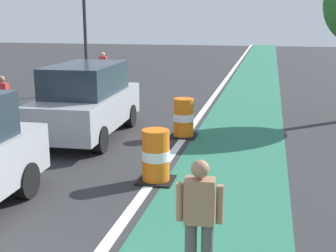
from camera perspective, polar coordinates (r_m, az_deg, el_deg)
name	(u,v)px	position (r m, az deg, el deg)	size (l,w,h in m)	color
bike_lane_strip	(245,116)	(16.00, 9.42, 1.25)	(2.50, 80.00, 0.01)	#286B51
lane_divider_stripe	(201,114)	(16.14, 4.09, 1.50)	(0.20, 80.00, 0.01)	silver
skateboarder_on_lane	(199,222)	(5.71, 3.87, -11.64)	(0.57, 0.81, 1.69)	black
parked_suv_second	(87,101)	(13.04, -9.95, 3.09)	(2.04, 4.66, 2.04)	#9EA0A5
traffic_barrel_front	(156,157)	(9.47, -1.51, -3.77)	(0.73, 0.73, 1.09)	orange
traffic_barrel_mid	(184,118)	(12.97, 1.92, 0.96)	(0.73, 0.73, 1.09)	orange
traffic_light_corner	(84,11)	(20.39, -10.23, 13.70)	(0.41, 0.32, 5.10)	#2D2D2D
pedestrian_crossing	(103,67)	(22.97, -7.95, 7.13)	(0.34, 0.20, 1.61)	#33333D
pedestrian_waiting	(3,101)	(14.61, -19.59, 2.92)	(0.34, 0.20, 1.61)	#33333D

